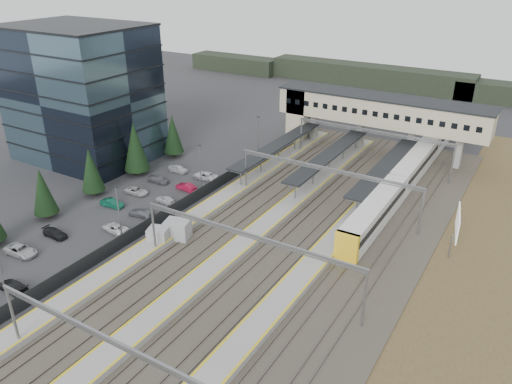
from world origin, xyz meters
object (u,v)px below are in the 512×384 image
Objects in this scene: office_building at (82,93)px; relay_cabin_near at (178,230)px; train at (415,165)px; billboard at (457,224)px; footbridge at (366,111)px; relay_cabin_far at (159,236)px.

office_building reaches higher than relay_cabin_near.
train is (21.74, 37.71, 0.83)m from relay_cabin_near.
billboard is at bearing -62.57° from train.
billboard is at bearing -51.42° from footbridge.
billboard is at bearing 0.80° from office_building.
footbridge reaches higher than relay_cabin_far.
office_building is 53.18m from footbridge.
train is at bearing 60.11° from relay_cabin_far.
footbridge is at bearing 77.43° from relay_cabin_far.
office_building is 60.96m from train.
relay_cabin_far is (-1.30, -2.38, -0.17)m from relay_cabin_near.
relay_cabin_near is 43.53m from train.
relay_cabin_far is at bearing -119.89° from train.
relay_cabin_far is 0.05× the size of train.
relay_cabin_far is 49.81m from footbridge.
relay_cabin_near is 0.61× the size of billboard.
billboard is (33.93, 19.11, 2.49)m from relay_cabin_far.
office_building is 7.68× the size of relay_cabin_far.
footbridge is 6.45× the size of billboard.
relay_cabin_near is (34.26, -15.79, -10.83)m from office_building.
train reaches higher than relay_cabin_near.
footbridge reaches higher than billboard.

